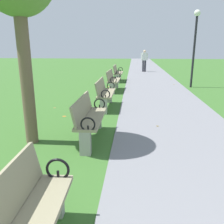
# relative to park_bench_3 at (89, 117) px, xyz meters

# --- Properties ---
(paved_walkway) EXTENTS (2.86, 44.00, 0.02)m
(paved_walkway) POSITION_rel_park_bench_3_xyz_m (1.93, 12.16, -0.48)
(paved_walkway) COLOR slate
(paved_walkway) RESTS_ON ground
(park_bench_3) EXTENTS (0.49, 1.60, 0.90)m
(park_bench_3) POSITION_rel_park_bench_3_xyz_m (0.00, 0.00, 0.00)
(park_bench_3) COLOR gray
(park_bench_3) RESTS_ON ground
(park_bench_4) EXTENTS (0.47, 1.60, 0.90)m
(park_bench_4) POSITION_rel_park_bench_3_xyz_m (-0.00, 2.69, 0.00)
(park_bench_4) COLOR gray
(park_bench_4) RESTS_ON ground
(park_bench_5) EXTENTS (0.53, 1.62, 0.90)m
(park_bench_5) POSITION_rel_park_bench_3_xyz_m (0.00, 5.68, 0.00)
(park_bench_5) COLOR gray
(park_bench_5) RESTS_ON ground
(park_bench_6) EXTENTS (0.48, 1.60, 0.90)m
(park_bench_6) POSITION_rel_park_bench_3_xyz_m (-0.00, 8.67, 0.00)
(park_bench_6) COLOR gray
(park_bench_6) RESTS_ON ground
(pedestrian_walking) EXTENTS (0.53, 0.26, 1.62)m
(pedestrian_walking) POSITION_rel_park_bench_3_xyz_m (1.69, 13.95, 0.44)
(pedestrian_walking) COLOR #2D2D38
(pedestrian_walking) RESTS_ON paved_walkway
(lamp_post) EXTENTS (0.28, 0.28, 3.48)m
(lamp_post) POSITION_rel_park_bench_3_xyz_m (3.66, 6.96, 1.82)
(lamp_post) COLOR black
(lamp_post) RESTS_ON ground
(scattered_leaves) EXTENTS (4.85, 18.73, 0.02)m
(scattered_leaves) POSITION_rel_park_bench_3_xyz_m (0.22, 1.09, -0.48)
(scattered_leaves) COLOR brown
(scattered_leaves) RESTS_ON ground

